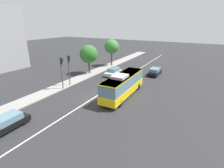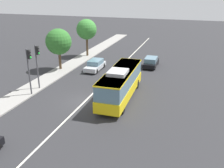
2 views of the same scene
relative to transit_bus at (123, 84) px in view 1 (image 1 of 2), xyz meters
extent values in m
plane|color=#28282B|center=(-2.05, 3.30, -1.81)|extent=(160.00, 160.00, 0.00)
cube|color=gray|center=(-2.05, 10.69, -1.74)|extent=(80.00, 2.78, 0.14)
cube|color=silver|center=(-2.05, 3.30, -1.80)|extent=(76.00, 0.16, 0.01)
cube|color=yellow|center=(0.02, 0.00, -0.83)|extent=(10.05, 2.69, 1.10)
cube|color=slate|center=(0.02, 0.00, 0.50)|extent=(9.85, 2.61, 1.58)
cube|color=yellow|center=(0.02, 0.00, 1.23)|extent=(9.95, 2.67, 0.12)
cube|color=#B2B2B2|center=(-1.18, -0.02, 1.47)|extent=(2.23, 1.84, 0.36)
cylinder|color=black|center=(3.40, 1.17, -1.31)|extent=(1.01, 0.32, 1.00)
cylinder|color=black|center=(3.44, -1.03, -1.31)|extent=(1.01, 0.32, 1.00)
cylinder|color=black|center=(-3.40, 1.03, -1.31)|extent=(1.01, 0.32, 1.00)
cylinder|color=black|center=(-3.35, -1.17, -1.31)|extent=(1.01, 0.32, 1.00)
cube|color=black|center=(12.69, -1.12, -1.29)|extent=(4.50, 1.80, 0.60)
cube|color=slate|center=(12.44, -1.12, -0.67)|extent=(2.52, 1.66, 0.64)
cylinder|color=black|center=(14.19, -0.32, -1.49)|extent=(0.64, 0.22, 0.64)
cylinder|color=black|center=(14.19, -1.92, -1.49)|extent=(0.64, 0.22, 0.64)
cylinder|color=black|center=(11.19, -0.32, -1.49)|extent=(0.64, 0.22, 0.64)
cylinder|color=black|center=(11.19, -1.92, -1.49)|extent=(0.64, 0.22, 0.64)
cube|color=black|center=(-13.38, 6.55, -1.29)|extent=(4.57, 1.98, 0.60)
cube|color=slate|center=(-13.13, 6.56, -0.67)|extent=(2.58, 1.75, 0.64)
cylinder|color=black|center=(-11.85, 5.81, -1.49)|extent=(0.65, 0.25, 0.64)
cylinder|color=black|center=(-11.91, 7.41, -1.49)|extent=(0.65, 0.25, 0.64)
cube|color=#B7BABF|center=(8.42, 6.29, -1.29)|extent=(4.52, 1.84, 0.60)
cube|color=slate|center=(8.67, 6.30, -0.67)|extent=(2.53, 1.68, 0.64)
cylinder|color=black|center=(6.93, 5.48, -1.49)|extent=(0.64, 0.23, 0.64)
cylinder|color=black|center=(6.91, 7.08, -1.49)|extent=(0.64, 0.23, 0.64)
cylinder|color=black|center=(9.93, 5.51, -1.49)|extent=(0.64, 0.23, 0.64)
cylinder|color=black|center=(9.91, 7.11, -1.49)|extent=(0.64, 0.23, 0.64)
cylinder|color=#47474C|center=(-0.44, 9.80, 0.79)|extent=(0.16, 0.16, 5.20)
cube|color=black|center=(-0.45, 9.53, 2.84)|extent=(0.33, 0.29, 0.96)
sphere|color=#2D2D2D|center=(-0.45, 9.38, 3.16)|extent=(0.22, 0.22, 0.22)
sphere|color=#2D2D2D|center=(-0.45, 9.38, 2.84)|extent=(0.22, 0.22, 0.22)
sphere|color=#1ED838|center=(-0.45, 9.38, 2.52)|extent=(0.22, 0.22, 0.22)
cylinder|color=#47474C|center=(-2.29, 9.59, 0.79)|extent=(0.16, 0.16, 5.20)
cube|color=black|center=(-2.29, 9.31, 2.84)|extent=(0.32, 0.28, 0.96)
sphere|color=#2D2D2D|center=(-2.29, 9.16, 3.16)|extent=(0.22, 0.22, 0.22)
sphere|color=#2D2D2D|center=(-2.29, 9.16, 2.84)|extent=(0.22, 0.22, 0.22)
sphere|color=#1ED838|center=(-2.29, 9.16, 2.52)|extent=(0.22, 0.22, 0.22)
cylinder|color=#4C3823|center=(7.04, 11.16, -0.44)|extent=(0.36, 0.36, 2.74)
sphere|color=#2D6B28|center=(7.04, 11.16, 2.30)|extent=(3.63, 3.63, 3.63)
cylinder|color=#4C3823|center=(15.45, 10.54, -0.12)|extent=(0.36, 0.36, 3.37)
sphere|color=#387F33|center=(15.45, 10.54, 2.84)|extent=(3.42, 3.42, 3.42)
cube|color=slate|center=(5.14, 33.13, 0.30)|extent=(0.46, 10.87, 1.50)
cube|color=slate|center=(5.14, 33.13, 3.70)|extent=(0.46, 10.87, 1.50)
cube|color=slate|center=(5.14, 33.13, 7.10)|extent=(0.46, 10.87, 1.50)
cube|color=slate|center=(5.14, 33.13, 10.50)|extent=(0.46, 10.87, 1.50)
camera|label=1|loc=(-21.20, -9.93, 8.44)|focal=27.70mm
camera|label=2|loc=(-23.59, -6.74, 9.18)|focal=39.84mm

